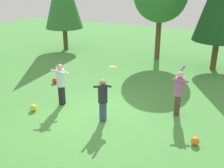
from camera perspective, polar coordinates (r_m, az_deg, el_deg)
name	(u,v)px	position (r m, az deg, el deg)	size (l,w,h in m)	color
ground_plane	(97,114)	(10.63, -3.09, -6.28)	(40.00, 40.00, 0.00)	#4C9342
person_thrower	(179,90)	(10.40, 13.86, -1.13)	(0.61, 0.60, 1.95)	#4C382D
person_catcher	(61,81)	(11.16, -10.71, 0.65)	(0.67, 0.58, 1.75)	black
person_bystander	(103,97)	(9.72, -1.95, -2.74)	(0.49, 0.56, 1.63)	#38476B
frisbee	(113,67)	(10.19, 0.24, 3.63)	(0.29, 0.29, 0.07)	yellow
ball_orange	(195,141)	(9.16, 17.06, -11.37)	(0.27, 0.27, 0.27)	orange
ball_yellow	(33,108)	(11.23, -16.19, -4.79)	(0.27, 0.27, 0.27)	yellow
ball_red	(55,81)	(13.80, -11.91, 0.68)	(0.27, 0.27, 0.27)	red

